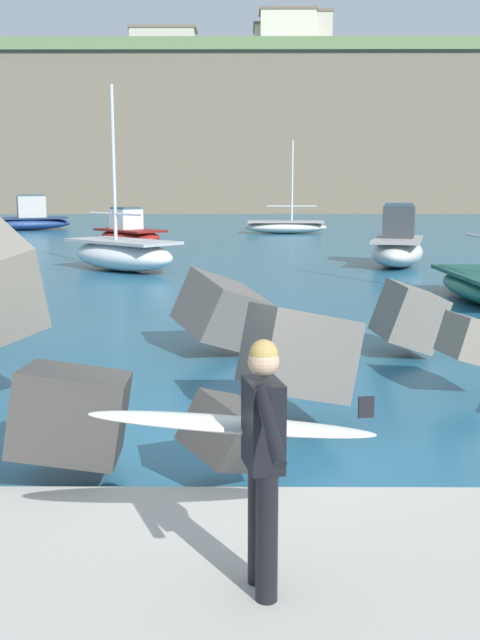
{
  "coord_description": "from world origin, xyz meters",
  "views": [
    {
      "loc": [
        0.22,
        -8.44,
        3.01
      ],
      "look_at": [
        0.18,
        0.5,
        1.4
      ],
      "focal_mm": 42.54,
      "sensor_mm": 36.0,
      "label": 1
    }
  ],
  "objects_px": {
    "boat_near_centre": "(27,219)",
    "boat_mid_left": "(398,246)",
    "surfer_with_board": "(255,443)",
    "station_building_central": "(164,46)",
    "station_building_annex": "(311,39)",
    "boat_far_right": "(129,232)",
    "boat_mid_centre": "(123,254)",
    "boat_far_centre": "(286,226)",
    "station_building_east": "(277,47)",
    "station_building_west": "(288,36)"
  },
  "relations": [
    {
      "from": "boat_mid_left",
      "to": "boat_mid_centre",
      "type": "height_order",
      "value": "boat_mid_centre"
    },
    {
      "from": "surfer_with_board",
      "to": "boat_far_centre",
      "type": "relative_size",
      "value": 0.38
    },
    {
      "from": "boat_far_centre",
      "to": "station_building_east",
      "type": "bearing_deg",
      "value": 88.32
    },
    {
      "from": "station_building_east",
      "to": "station_building_annex",
      "type": "relative_size",
      "value": 1.04
    },
    {
      "from": "boat_far_right",
      "to": "station_building_west",
      "type": "distance_m",
      "value": 57.65
    },
    {
      "from": "surfer_with_board",
      "to": "boat_near_centre",
      "type": "relative_size",
      "value": 0.34
    },
    {
      "from": "boat_far_centre",
      "to": "station_building_west",
      "type": "distance_m",
      "value": 49.53
    },
    {
      "from": "surfer_with_board",
      "to": "boat_near_centre",
      "type": "xyz_separation_m",
      "value": [
        -14.31,
        44.92,
        -0.58
      ]
    },
    {
      "from": "boat_far_right",
      "to": "station_building_central",
      "type": "bearing_deg",
      "value": 93.8
    },
    {
      "from": "boat_near_centre",
      "to": "station_building_annex",
      "type": "xyz_separation_m",
      "value": [
        22.11,
        44.43,
        19.23
      ]
    },
    {
      "from": "surfer_with_board",
      "to": "boat_far_centre",
      "type": "xyz_separation_m",
      "value": [
        2.47,
        41.56,
        -0.84
      ]
    },
    {
      "from": "surfer_with_board",
      "to": "station_building_central",
      "type": "xyz_separation_m",
      "value": [
        -9.54,
        88.23,
        17.66
      ]
    },
    {
      "from": "boat_near_centre",
      "to": "boat_mid_left",
      "type": "distance_m",
      "value": 29.6
    },
    {
      "from": "station_building_west",
      "to": "station_building_central",
      "type": "height_order",
      "value": "station_building_west"
    },
    {
      "from": "boat_mid_centre",
      "to": "station_building_central",
      "type": "distance_m",
      "value": 69.41
    },
    {
      "from": "surfer_with_board",
      "to": "station_building_annex",
      "type": "distance_m",
      "value": 91.61
    },
    {
      "from": "boat_near_centre",
      "to": "boat_mid_centre",
      "type": "xyz_separation_m",
      "value": [
        9.99,
        -23.43,
        -0.1
      ]
    },
    {
      "from": "boat_far_right",
      "to": "station_building_central",
      "type": "xyz_separation_m",
      "value": [
        -3.62,
        54.4,
        18.37
      ]
    },
    {
      "from": "boat_mid_left",
      "to": "surfer_with_board",
      "type": "bearing_deg",
      "value": -103.65
    },
    {
      "from": "station_building_annex",
      "to": "boat_mid_left",
      "type": "bearing_deg",
      "value": -91.91
    },
    {
      "from": "boat_mid_centre",
      "to": "boat_mid_left",
      "type": "bearing_deg",
      "value": 8.7
    },
    {
      "from": "station_building_central",
      "to": "station_building_east",
      "type": "relative_size",
      "value": 1.27
    },
    {
      "from": "station_building_annex",
      "to": "station_building_east",
      "type": "bearing_deg",
      "value": 150.91
    },
    {
      "from": "surfer_with_board",
      "to": "boat_far_centre",
      "type": "height_order",
      "value": "boat_far_centre"
    },
    {
      "from": "station_building_west",
      "to": "station_building_annex",
      "type": "height_order",
      "value": "station_building_annex"
    },
    {
      "from": "boat_near_centre",
      "to": "boat_far_centre",
      "type": "bearing_deg",
      "value": -11.31
    },
    {
      "from": "boat_mid_centre",
      "to": "station_building_east",
      "type": "relative_size",
      "value": 1.02
    },
    {
      "from": "boat_mid_centre",
      "to": "station_building_central",
      "type": "relative_size",
      "value": 0.81
    },
    {
      "from": "boat_mid_centre",
      "to": "station_building_east",
      "type": "height_order",
      "value": "station_building_east"
    },
    {
      "from": "boat_near_centre",
      "to": "boat_mid_centre",
      "type": "height_order",
      "value": "boat_mid_centre"
    },
    {
      "from": "boat_mid_centre",
      "to": "station_building_annex",
      "type": "distance_m",
      "value": 71.59
    },
    {
      "from": "boat_near_centre",
      "to": "boat_far_centre",
      "type": "relative_size",
      "value": 1.12
    },
    {
      "from": "boat_near_centre",
      "to": "boat_far_right",
      "type": "bearing_deg",
      "value": -52.91
    },
    {
      "from": "station_building_west",
      "to": "station_building_annex",
      "type": "bearing_deg",
      "value": 38.51
    },
    {
      "from": "station_building_central",
      "to": "surfer_with_board",
      "type": "bearing_deg",
      "value": -83.83
    },
    {
      "from": "surfer_with_board",
      "to": "boat_far_right",
      "type": "bearing_deg",
      "value": 99.94
    },
    {
      "from": "surfer_with_board",
      "to": "station_building_west",
      "type": "relative_size",
      "value": 0.32
    },
    {
      "from": "station_building_annex",
      "to": "station_building_west",
      "type": "bearing_deg",
      "value": -141.49
    },
    {
      "from": "boat_far_centre",
      "to": "station_building_east",
      "type": "xyz_separation_m",
      "value": [
        1.46,
        49.94,
        18.91
      ]
    },
    {
      "from": "surfer_with_board",
      "to": "boat_near_centre",
      "type": "height_order",
      "value": "boat_near_centre"
    },
    {
      "from": "station_building_east",
      "to": "boat_far_right",
      "type": "bearing_deg",
      "value": -99.7
    },
    {
      "from": "boat_mid_left",
      "to": "station_building_east",
      "type": "relative_size",
      "value": 0.75
    },
    {
      "from": "surfer_with_board",
      "to": "boat_far_centre",
      "type": "bearing_deg",
      "value": 86.6
    },
    {
      "from": "boat_mid_left",
      "to": "boat_far_centre",
      "type": "bearing_deg",
      "value": 99.54
    },
    {
      "from": "station_building_central",
      "to": "station_building_east",
      "type": "bearing_deg",
      "value": 13.68
    },
    {
      "from": "boat_near_centre",
      "to": "boat_mid_left",
      "type": "xyz_separation_m",
      "value": [
        19.89,
        -21.91,
        0.04
      ]
    },
    {
      "from": "boat_mid_centre",
      "to": "boat_far_centre",
      "type": "bearing_deg",
      "value": 71.33
    },
    {
      "from": "boat_far_centre",
      "to": "boat_far_right",
      "type": "relative_size",
      "value": 1.21
    },
    {
      "from": "boat_near_centre",
      "to": "boat_far_right",
      "type": "xyz_separation_m",
      "value": [
        8.38,
        -11.09,
        -0.13
      ]
    },
    {
      "from": "boat_near_centre",
      "to": "station_building_central",
      "type": "height_order",
      "value": "station_building_central"
    }
  ]
}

